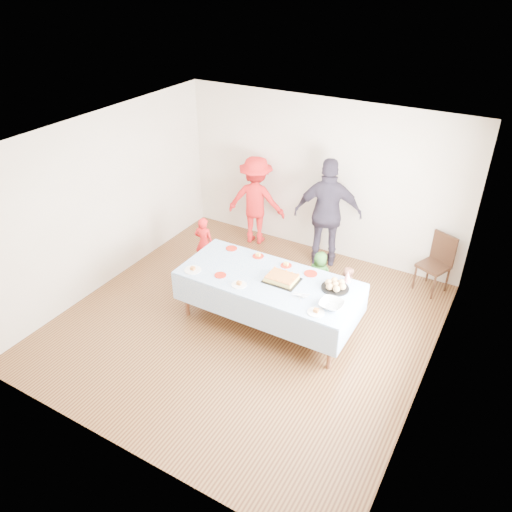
{
  "coord_description": "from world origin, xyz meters",
  "views": [
    {
      "loc": [
        2.96,
        -4.85,
        4.58
      ],
      "look_at": [
        0.0,
        0.3,
        0.98
      ],
      "focal_mm": 35.0,
      "sensor_mm": 36.0,
      "label": 1
    }
  ],
  "objects": [
    {
      "name": "ground",
      "position": [
        0.0,
        0.0,
        0.0
      ],
      "size": [
        5.0,
        5.0,
        0.0
      ],
      "primitive_type": "plane",
      "color": "#432313",
      "rests_on": "ground"
    },
    {
      "name": "room_walls",
      "position": [
        0.05,
        0.0,
        1.77
      ],
      "size": [
        5.04,
        5.04,
        2.72
      ],
      "color": "beige",
      "rests_on": "ground"
    },
    {
      "name": "party_table",
      "position": [
        0.28,
        0.17,
        0.72
      ],
      "size": [
        2.5,
        1.1,
        0.78
      ],
      "color": "brown",
      "rests_on": "ground"
    },
    {
      "name": "birthday_cake",
      "position": [
        0.47,
        0.2,
        0.82
      ],
      "size": [
        0.46,
        0.36,
        0.08
      ],
      "color": "black",
      "rests_on": "party_table"
    },
    {
      "name": "rolls_tray",
      "position": [
        1.16,
        0.39,
        0.83
      ],
      "size": [
        0.37,
        0.37,
        0.11
      ],
      "color": "black",
      "rests_on": "party_table"
    },
    {
      "name": "punch_bowl",
      "position": [
        1.28,
        -0.02,
        0.82
      ],
      "size": [
        0.31,
        0.31,
        0.08
      ],
      "primitive_type": "imported",
      "color": "silver",
      "rests_on": "party_table"
    },
    {
      "name": "party_hat",
      "position": [
        1.24,
        0.63,
        0.87
      ],
      "size": [
        0.1,
        0.1,
        0.18
      ],
      "primitive_type": "cone",
      "color": "silver",
      "rests_on": "party_table"
    },
    {
      "name": "fork_pile",
      "position": [
        0.85,
        -0.01,
        0.81
      ],
      "size": [
        0.24,
        0.18,
        0.07
      ],
      "primitive_type": null,
      "color": "white",
      "rests_on": "party_table"
    },
    {
      "name": "plate_red_far_a",
      "position": [
        -0.59,
        0.59,
        0.79
      ],
      "size": [
        0.17,
        0.17,
        0.01
      ],
      "primitive_type": "cylinder",
      "color": "red",
      "rests_on": "party_table"
    },
    {
      "name": "plate_red_far_b",
      "position": [
        -0.13,
        0.59,
        0.79
      ],
      "size": [
        0.17,
        0.17,
        0.01
      ],
      "primitive_type": "cylinder",
      "color": "red",
      "rests_on": "party_table"
    },
    {
      "name": "plate_red_far_c",
      "position": [
        0.34,
        0.57,
        0.79
      ],
      "size": [
        0.16,
        0.16,
        0.01
      ],
      "primitive_type": "cylinder",
      "color": "red",
      "rests_on": "party_table"
    },
    {
      "name": "plate_red_far_d",
      "position": [
        0.74,
        0.55,
        0.79
      ],
      "size": [
        0.19,
        0.19,
        0.01
      ],
      "primitive_type": "cylinder",
      "color": "red",
      "rests_on": "party_table"
    },
    {
      "name": "plate_red_near",
      "position": [
        -0.33,
        -0.11,
        0.79
      ],
      "size": [
        0.17,
        0.17,
        0.01
      ],
      "primitive_type": "cylinder",
      "color": "red",
      "rests_on": "party_table"
    },
    {
      "name": "plate_white_left",
      "position": [
        -0.74,
        -0.19,
        0.79
      ],
      "size": [
        0.24,
        0.24,
        0.01
      ],
      "primitive_type": "cylinder",
      "color": "white",
      "rests_on": "party_table"
    },
    {
      "name": "plate_white_mid",
      "position": [
        0.02,
        -0.18,
        0.79
      ],
      "size": [
        0.21,
        0.21,
        0.01
      ],
      "primitive_type": "cylinder",
      "color": "white",
      "rests_on": "party_table"
    },
    {
      "name": "plate_white_right",
      "position": [
        1.16,
        -0.22,
        0.79
      ],
      "size": [
        0.22,
        0.22,
        0.01
      ],
      "primitive_type": "cylinder",
      "color": "white",
      "rests_on": "party_table"
    },
    {
      "name": "dining_chair",
      "position": [
        2.13,
        2.25,
        0.53
      ],
      "size": [
        0.54,
        0.54,
        0.94
      ],
      "rotation": [
        0.0,
        0.0,
        -0.4
      ],
      "color": "black",
      "rests_on": "ground"
    },
    {
      "name": "toddler_left",
      "position": [
        -1.37,
        0.97,
        0.47
      ],
      "size": [
        0.37,
        0.27,
        0.93
      ],
      "primitive_type": "imported",
      "rotation": [
        0.0,
        0.0,
        3.29
      ],
      "color": "red",
      "rests_on": "ground"
    },
    {
      "name": "toddler_mid",
      "position": [
        0.64,
        1.12,
        0.4
      ],
      "size": [
        0.39,
        0.26,
        0.79
      ],
      "primitive_type": "imported",
      "rotation": [
        0.0,
        0.0,
        3.15
      ],
      "color": "#2D6822",
      "rests_on": "ground"
    },
    {
      "name": "toddler_right",
      "position": [
        1.11,
        1.01,
        0.38
      ],
      "size": [
        0.41,
        0.34,
        0.75
      ],
      "primitive_type": "imported",
      "rotation": [
        0.0,
        0.0,
        2.97
      ],
      "color": "tan",
      "rests_on": "ground"
    },
    {
      "name": "adult_left",
      "position": [
        -1.09,
        2.2,
        0.81
      ],
      "size": [
        1.16,
        0.82,
        1.62
      ],
      "primitive_type": "imported",
      "rotation": [
        0.0,
        0.0,
        3.36
      ],
      "color": "red",
      "rests_on": "ground"
    },
    {
      "name": "adult_right",
      "position": [
        0.33,
        2.1,
        0.94
      ],
      "size": [
        1.19,
        0.81,
        1.88
      ],
      "primitive_type": "imported",
      "rotation": [
        0.0,
        0.0,
        3.5
      ],
      "color": "#322B3B",
      "rests_on": "ground"
    }
  ]
}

